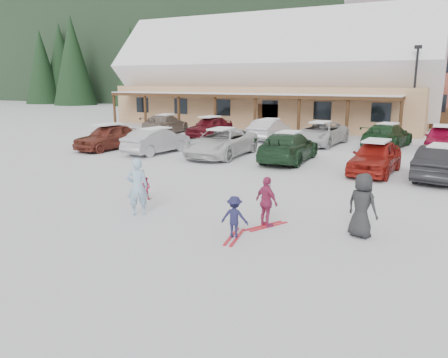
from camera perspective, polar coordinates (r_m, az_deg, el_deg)
The scene contains 25 objects.
ground at distance 13.73m, azimuth -3.05°, elevation -4.77°, with size 160.00×160.00×0.00m, color white.
forested_hillside at distance 97.64m, azimuth 24.83°, elevation 20.41°, with size 300.00×70.00×38.00m, color black.
day_lodge at distance 42.24m, azimuth 5.79°, elevation 12.45°, with size 29.12×12.50×10.38m.
lamp_post at distance 34.47m, azimuth 23.63°, elevation 10.96°, with size 0.50×0.25×6.53m.
conifer_0 at distance 52.66m, azimuth -11.29°, elevation 14.22°, with size 4.40×4.40×10.20m.
conifer_2 at distance 64.72m, azimuth -7.37°, elevation 15.05°, with size 5.28×5.28×12.24m.
adult_skier at distance 13.83m, azimuth -11.25°, elevation -0.98°, with size 0.66×0.43×1.81m, color #96BEDA.
toddler_red at distance 15.72m, azimuth -10.21°, elevation -1.17°, with size 0.39×0.30×0.80m, color #B11E47.
child_navy at distance 11.67m, azimuth 1.38°, elevation -4.99°, with size 0.74×0.43×1.15m, color #1C1C42.
skis_child_navy at distance 11.85m, azimuth 1.37°, elevation -7.56°, with size 0.20×1.40×0.03m, color red.
child_magenta at distance 12.53m, azimuth 5.60°, elevation -3.01°, with size 0.86×0.36×1.48m, color #A32D58.
skis_child_magenta at distance 12.75m, azimuth 5.53°, elevation -6.13°, with size 0.20×1.40×0.03m, color red.
bystander_dark at distance 12.21m, azimuth 17.59°, elevation -3.30°, with size 0.86×0.56×1.75m, color #252527.
parked_car_0 at distance 27.62m, azimuth -14.83°, elevation 5.35°, with size 1.82×4.51×1.54m, color maroon.
parked_car_1 at distance 25.57m, azimuth -8.76°, elevation 4.96°, with size 1.54×4.41×1.45m, color #ABABAF.
parked_car_2 at distance 24.25m, azimuth -0.38°, elevation 4.79°, with size 2.55×5.54×1.54m, color silver.
parked_car_3 at distance 22.93m, azimuth 8.42°, elevation 4.18°, with size 2.14×5.27×1.53m, color #1C3A22.
parked_car_4 at distance 20.87m, azimuth 19.16°, elevation 2.72°, with size 1.77×4.40×1.50m, color #A01D15.
parked_car_5 at distance 20.58m, azimuth 26.47°, elevation 1.90°, with size 1.54×4.42×1.46m, color black.
parked_car_7 at distance 34.91m, azimuth -7.66°, elevation 7.10°, with size 2.11×5.20×1.51m, color #7C6B5E.
parked_car_8 at distance 32.81m, azimuth -1.88°, elevation 6.84°, with size 1.77×4.41×1.50m, color maroon.
parked_car_9 at distance 31.20m, azimuth 5.94°, elevation 6.44°, with size 1.55×4.46×1.47m, color silver.
parked_car_10 at distance 29.30m, azimuth 12.41°, elevation 5.84°, with size 2.49×5.39×1.50m, color silver.
parked_car_11 at distance 29.35m, azimuth 20.53°, elevation 5.34°, with size 2.10×5.17×1.50m, color #1A3F1F.
parked_car_12 at distance 29.14m, azimuth 26.51°, elevation 4.78°, with size 1.79×4.46×1.52m, color #AE0F3D.
Camera 1 is at (6.67, -11.27, 4.13)m, focal length 35.00 mm.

